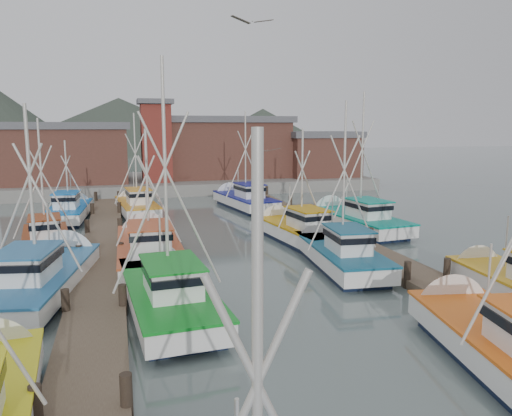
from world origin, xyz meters
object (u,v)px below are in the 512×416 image
object	(u,v)px
boat_1	(503,344)
boat_12	(136,206)
lookout_tower	(156,140)
boat_8	(149,248)
boat_4	(166,291)

from	to	relation	value
boat_1	boat_12	bearing A→B (deg)	118.10
boat_12	boat_1	bearing A→B (deg)	-77.98
lookout_tower	boat_1	bearing A→B (deg)	-80.94
lookout_tower	boat_8	world-z (taller)	lookout_tower
boat_4	boat_8	bearing A→B (deg)	87.54
lookout_tower	boat_1	size ratio (longest dim) A/B	0.91
lookout_tower	boat_8	bearing A→B (deg)	-95.41
boat_1	boat_4	distance (m)	11.78
boat_4	boat_8	xyz separation A→B (m)	(-0.20, 7.28, -0.01)
boat_1	boat_8	xyz separation A→B (m)	(-9.30, 14.76, -0.00)
lookout_tower	boat_8	xyz separation A→B (m)	(-2.59, -27.33, -4.87)
boat_4	lookout_tower	bearing A→B (deg)	81.99
lookout_tower	boat_4	world-z (taller)	lookout_tower
lookout_tower	boat_12	size ratio (longest dim) A/B	0.98
boat_1	boat_4	size ratio (longest dim) A/B	0.91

